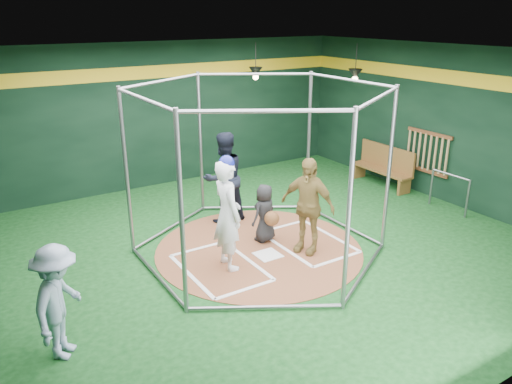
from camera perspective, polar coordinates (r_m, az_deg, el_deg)
room_shell at (r=8.65m, az=0.33°, el=3.90°), size 10.10×9.10×3.53m
clay_disc at (r=9.28m, az=0.33°, el=-6.54°), size 3.80×3.80×0.01m
home_plate at (r=9.05m, az=1.36°, el=-7.19°), size 0.43×0.43×0.01m
batter_box_left at (r=8.66m, az=-4.13°, el=-8.58°), size 1.17×1.77×0.01m
batter_box_right at (r=9.59m, az=5.96°, el=-5.66°), size 1.17×1.77×0.01m
batting_cage at (r=8.72m, az=0.35°, el=2.28°), size 4.05×4.67×3.00m
bat_rack at (r=12.36m, az=18.97°, el=4.34°), size 0.07×1.25×0.98m
pendant_lamp_near at (r=12.60m, az=-0.04°, el=13.54°), size 0.34×0.34×0.90m
pendant_lamp_far at (r=12.44m, az=11.27°, el=13.09°), size 0.34×0.34×0.90m
batter_figure at (r=8.30m, az=-3.27°, el=-2.45°), size 0.51×0.73×1.97m
visitor_leopard at (r=8.91m, az=5.89°, el=-1.54°), size 0.83×1.12×1.77m
catcher_figure at (r=9.38m, az=1.05°, el=-2.47°), size 0.62×0.64×1.12m
umpire at (r=10.20m, az=-3.71°, el=1.66°), size 0.96×0.78×1.88m
bystander_blue at (r=6.75m, az=-21.63°, el=-11.63°), size 1.04×1.13×1.53m
dugout_bench at (r=12.92m, az=14.42°, el=2.97°), size 0.40×1.73×1.01m
steel_railing at (r=11.63m, az=21.26°, el=0.62°), size 0.05×0.99×0.85m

